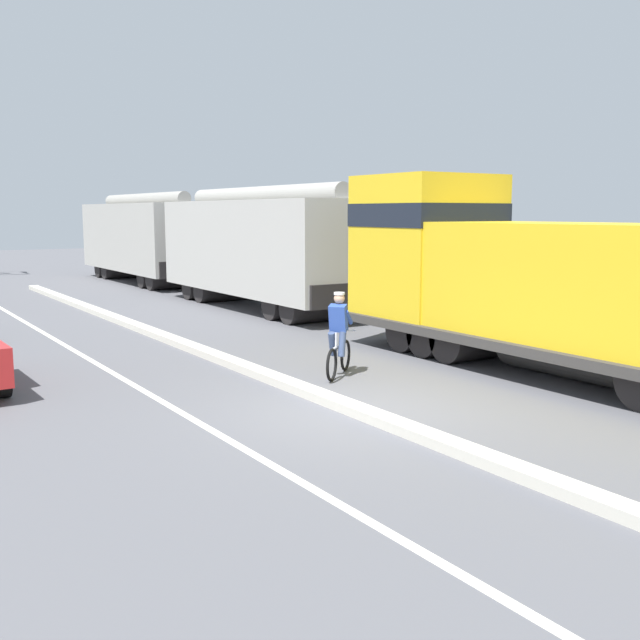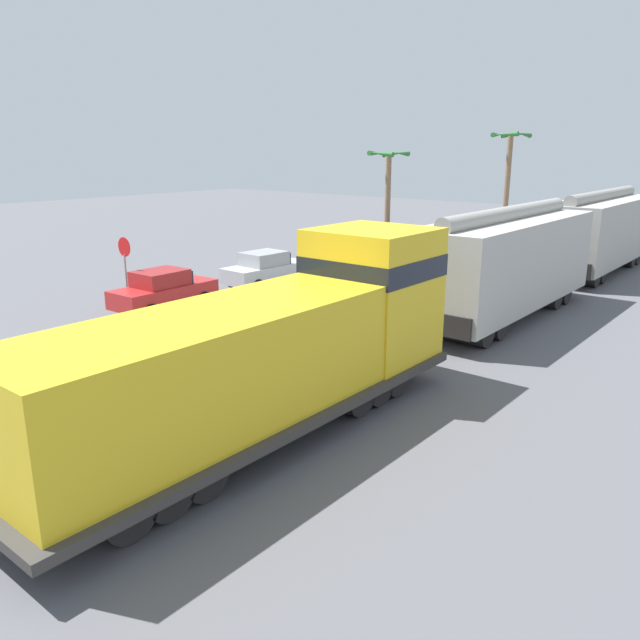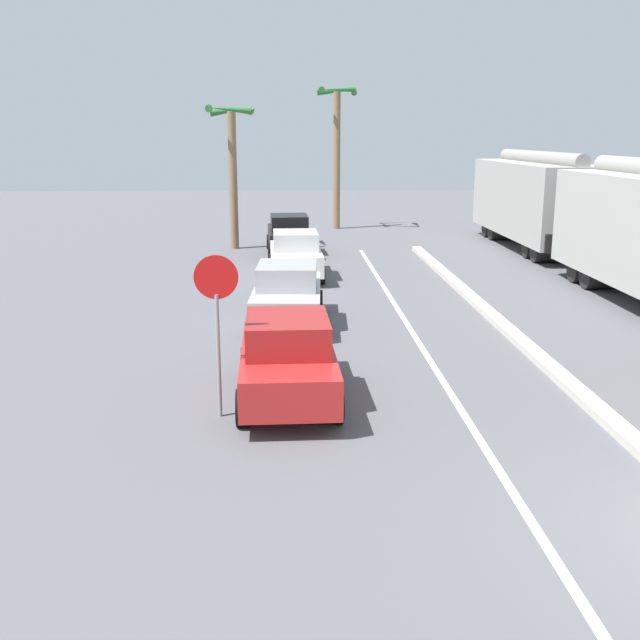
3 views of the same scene
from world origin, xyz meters
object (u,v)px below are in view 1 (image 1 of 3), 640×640
(locomotive, at_px, (539,286))
(hopper_car_middle, at_px, (145,238))
(cyclist, at_px, (339,337))
(hopper_car_lead, at_px, (262,248))

(locomotive, relative_size, hopper_car_middle, 1.10)
(hopper_car_middle, height_order, cyclist, hopper_car_middle)
(locomotive, bearing_deg, cyclist, 155.11)
(locomotive, height_order, hopper_car_middle, locomotive)
(cyclist, bearing_deg, hopper_car_middle, 80.09)
(hopper_car_lead, bearing_deg, hopper_car_middle, 90.00)
(hopper_car_lead, bearing_deg, locomotive, -90.00)
(hopper_car_lead, xyz_separation_m, cyclist, (-3.84, -10.38, -1.26))
(cyclist, bearing_deg, locomotive, -24.89)
(locomotive, distance_m, hopper_car_middle, 23.76)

